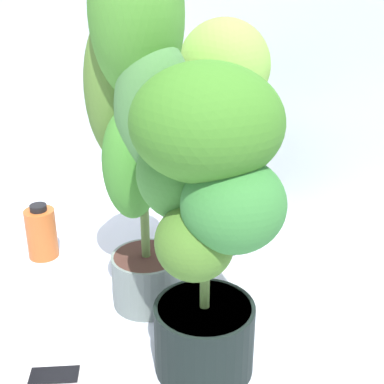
% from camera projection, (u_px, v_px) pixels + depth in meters
% --- Properties ---
extents(ground_plane, '(8.00, 8.00, 0.00)m').
position_uv_depth(ground_plane, '(121.00, 309.00, 1.50)').
color(ground_plane, silver).
rests_on(ground_plane, ground).
extents(potted_plant_front_right, '(0.45, 0.43, 0.74)m').
position_uv_depth(potted_plant_front_right, '(205.00, 198.00, 1.11)').
color(potted_plant_front_right, black).
rests_on(potted_plant_front_right, ground).
extents(potted_plant_back_center, '(0.41, 0.41, 0.76)m').
position_uv_depth(potted_plant_back_center, '(222.00, 111.00, 1.68)').
color(potted_plant_back_center, black).
rests_on(potted_plant_back_center, ground).
extents(potted_plant_center, '(0.36, 0.34, 1.00)m').
position_uv_depth(potted_plant_center, '(137.00, 98.00, 1.29)').
color(potted_plant_center, slate).
rests_on(potted_plant_center, ground).
extents(cell_phone, '(0.16, 0.14, 0.01)m').
position_uv_depth(cell_phone, '(54.00, 376.00, 1.26)').
color(cell_phone, white).
rests_on(cell_phone, ground).
extents(nutrient_bottle, '(0.10, 0.10, 0.19)m').
position_uv_depth(nutrient_bottle, '(41.00, 233.00, 1.74)').
color(nutrient_bottle, '#C65E28').
rests_on(nutrient_bottle, ground).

